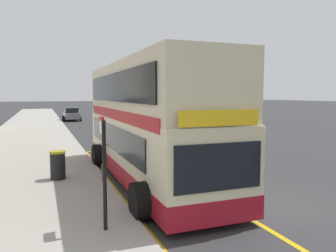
% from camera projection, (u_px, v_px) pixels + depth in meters
% --- Properties ---
extents(ground_plane, '(260.00, 260.00, 0.00)m').
position_uv_depth(ground_plane, '(97.00, 122.00, 39.41)').
color(ground_plane, '#333335').
extents(pavement_near, '(6.00, 76.00, 0.14)m').
position_uv_depth(pavement_near, '(34.00, 123.00, 36.91)').
color(pavement_near, '#A39E93').
rests_on(pavement_near, ground).
extents(double_decker_bus, '(3.26, 10.96, 4.40)m').
position_uv_depth(double_decker_bus, '(147.00, 126.00, 12.54)').
color(double_decker_bus, beige).
rests_on(double_decker_bus, ground).
extents(bus_bay_markings, '(2.90, 14.24, 0.01)m').
position_uv_depth(bus_bay_markings, '(145.00, 179.00, 12.69)').
color(bus_bay_markings, gold).
rests_on(bus_bay_markings, ground).
extents(bus_stop_sign, '(0.09, 0.51, 2.60)m').
position_uv_depth(bus_stop_sign, '(104.00, 163.00, 7.55)').
color(bus_stop_sign, black).
rests_on(bus_stop_sign, pavement_near).
extents(parked_car_grey_far, '(2.09, 4.20, 1.62)m').
position_uv_depth(parked_car_grey_far, '(72.00, 114.00, 41.03)').
color(parked_car_grey_far, slate).
rests_on(parked_car_grey_far, ground).
extents(parked_car_white_ahead, '(2.09, 4.20, 1.62)m').
position_uv_depth(parked_car_white_ahead, '(126.00, 117.00, 36.85)').
color(parked_car_white_ahead, silver).
rests_on(parked_car_white_ahead, ground).
extents(litter_bin, '(0.57, 0.57, 1.04)m').
position_uv_depth(litter_bin, '(58.00, 165.00, 12.13)').
color(litter_bin, black).
rests_on(litter_bin, pavement_near).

